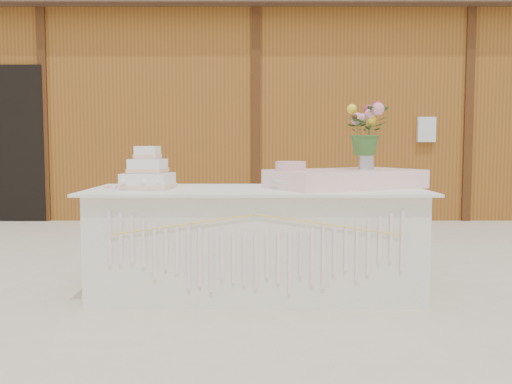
{
  "coord_description": "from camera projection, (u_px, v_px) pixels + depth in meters",
  "views": [
    {
      "loc": [
        0.0,
        -4.11,
        1.09
      ],
      "look_at": [
        0.0,
        0.3,
        0.72
      ],
      "focal_mm": 40.0,
      "sensor_mm": 36.0,
      "label": 1
    }
  ],
  "objects": [
    {
      "name": "loose_flowers",
      "position": [
        116.0,
        186.0,
        4.21
      ],
      "size": [
        0.22,
        0.34,
        0.02
      ],
      "primitive_type": null,
      "rotation": [
        0.0,
        0.0,
        -0.32
      ],
      "color": "pink",
      "rests_on": "cake_table"
    },
    {
      "name": "barn",
      "position": [
        255.0,
        111.0,
        10.02
      ],
      "size": [
        12.6,
        4.6,
        3.3
      ],
      "color": "brown",
      "rests_on": "ground"
    },
    {
      "name": "satin_runner",
      "position": [
        345.0,
        179.0,
        4.17
      ],
      "size": [
        1.22,
        1.03,
        0.13
      ],
      "primitive_type": "cube",
      "rotation": [
        0.0,
        0.0,
        0.48
      ],
      "color": "#FFCDCD",
      "rests_on": "cake_table"
    },
    {
      "name": "flower_vase",
      "position": [
        366.0,
        159.0,
        4.19
      ],
      "size": [
        0.11,
        0.11,
        0.15
      ],
      "primitive_type": "cylinder",
      "color": "#B5B5BA",
      "rests_on": "satin_runner"
    },
    {
      "name": "wedding_cake",
      "position": [
        148.0,
        174.0,
        4.09
      ],
      "size": [
        0.37,
        0.37,
        0.31
      ],
      "rotation": [
        0.0,
        0.0,
        -0.11
      ],
      "color": "white",
      "rests_on": "cake_table"
    },
    {
      "name": "cake_table",
      "position": [
        256.0,
        241.0,
        4.14
      ],
      "size": [
        2.4,
        1.0,
        0.77
      ],
      "color": "white",
      "rests_on": "ground"
    },
    {
      "name": "bouquet",
      "position": [
        367.0,
        125.0,
        4.17
      ],
      "size": [
        0.34,
        0.3,
        0.35
      ],
      "primitive_type": "imported",
      "rotation": [
        0.0,
        0.0,
        0.09
      ],
      "color": "#325B24",
      "rests_on": "flower_vase"
    },
    {
      "name": "ground",
      "position": [
        256.0,
        293.0,
        4.18
      ],
      "size": [
        80.0,
        80.0,
        0.0
      ],
      "primitive_type": "plane",
      "color": "beige",
      "rests_on": "ground"
    },
    {
      "name": "pink_cake_stand",
      "position": [
        291.0,
        174.0,
        4.04
      ],
      "size": [
        0.28,
        0.28,
        0.2
      ],
      "color": "silver",
      "rests_on": "cake_table"
    }
  ]
}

